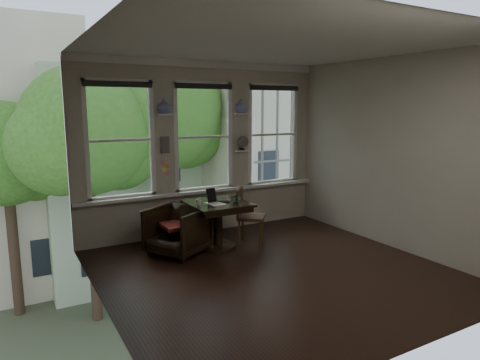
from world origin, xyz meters
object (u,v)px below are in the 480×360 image
armchair_left (178,231)px  laptop (220,201)px  table (218,225)px  side_chair_right (251,217)px  mug (199,203)px

armchair_left → laptop: laptop is taller
table → armchair_left: (-0.65, 0.06, -0.01)m
side_chair_right → armchair_left: bearing=123.2°
laptop → table: bearing=-148.9°
armchair_left → mug: bearing=38.5°
armchair_left → side_chair_right: (1.22, -0.13, 0.09)m
table → mug: (-0.35, -0.05, 0.42)m
side_chair_right → mug: side_chair_right is taller
armchair_left → side_chair_right: bearing=53.4°
side_chair_right → mug: bearing=128.4°
side_chair_right → laptop: side_chair_right is taller
armchair_left → laptop: bearing=54.2°
side_chair_right → laptop: size_ratio=3.18×
side_chair_right → table: bearing=122.7°
table → side_chair_right: 0.58m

